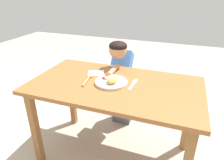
{
  "coord_description": "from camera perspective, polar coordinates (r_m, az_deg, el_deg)",
  "views": [
    {
      "loc": [
        0.43,
        -1.26,
        1.36
      ],
      "look_at": [
        -0.03,
        0.01,
        0.71
      ],
      "focal_mm": 32.32,
      "sensor_mm": 36.0,
      "label": 1
    }
  ],
  "objects": [
    {
      "name": "ground_plane",
      "position": [
        1.9,
        0.7,
        -20.1
      ],
      "size": [
        8.0,
        8.0,
        0.0
      ],
      "primitive_type": "plane",
      "color": "#B4A38F"
    },
    {
      "name": "dining_table",
      "position": [
        1.53,
        0.82,
        -3.93
      ],
      "size": [
        1.26,
        0.7,
        0.69
      ],
      "color": "#935B2E",
      "rests_on": "ground_plane"
    },
    {
      "name": "plate",
      "position": [
        1.48,
        -0.25,
        -0.43
      ],
      "size": [
        0.24,
        0.24,
        0.07
      ],
      "color": "beige",
      "rests_on": "dining_table"
    },
    {
      "name": "fork",
      "position": [
        1.47,
        5.88,
        -1.35
      ],
      "size": [
        0.03,
        0.2,
        0.01
      ],
      "rotation": [
        0.0,
        0.0,
        1.54
      ],
      "color": "silver",
      "rests_on": "dining_table"
    },
    {
      "name": "spoon",
      "position": [
        1.56,
        -6.83,
        0.46
      ],
      "size": [
        0.06,
        0.21,
        0.02
      ],
      "rotation": [
        0.0,
        0.0,
        1.73
      ],
      "color": "tan",
      "rests_on": "dining_table"
    },
    {
      "name": "person",
      "position": [
        1.96,
        2.63,
        -0.52
      ],
      "size": [
        0.19,
        0.48,
        0.93
      ],
      "rotation": [
        0.0,
        0.0,
        3.14
      ],
      "color": "#495166",
      "rests_on": "ground_plane"
    },
    {
      "name": "napkin",
      "position": [
        1.67,
        -4.55,
        1.99
      ],
      "size": [
        0.15,
        0.14,
        0.0
      ],
      "primitive_type": "cube",
      "rotation": [
        0.0,
        0.0,
        0.33
      ],
      "color": "white",
      "rests_on": "dining_table"
    }
  ]
}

